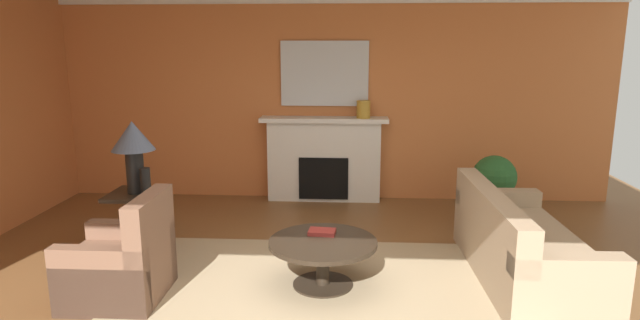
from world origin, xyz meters
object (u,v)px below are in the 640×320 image
(side_table, at_px, (139,220))
(vase_on_side_table, at_px, (146,182))
(sofa, at_px, (520,249))
(vase_mantel_right, at_px, (363,109))
(potted_plant, at_px, (494,182))
(mantel_mirror, at_px, (325,74))
(coffee_table, at_px, (323,252))
(armchair_near_window, at_px, (122,265))
(table_lamp, at_px, (133,143))
(fireplace, at_px, (324,161))

(side_table, height_order, vase_on_side_table, vase_on_side_table)
(sofa, xyz_separation_m, vase_mantel_right, (-1.46, 2.50, 1.03))
(side_table, xyz_separation_m, potted_plant, (4.05, 1.50, 0.09))
(mantel_mirror, height_order, coffee_table, mantel_mirror)
(mantel_mirror, relative_size, coffee_table, 1.23)
(side_table, bearing_deg, vase_on_side_table, -38.66)
(armchair_near_window, bearing_deg, side_table, 103.10)
(armchair_near_window, bearing_deg, sofa, 9.82)
(table_lamp, bearing_deg, side_table, 180.00)
(fireplace, height_order, side_table, fireplace)
(fireplace, height_order, coffee_table, fireplace)
(table_lamp, distance_m, vase_mantel_right, 3.23)
(fireplace, xyz_separation_m, table_lamp, (-1.84, -2.23, 0.65))
(mantel_mirror, distance_m, sofa, 3.67)
(armchair_near_window, distance_m, potted_plant, 4.55)
(side_table, height_order, vase_mantel_right, vase_mantel_right)
(sofa, xyz_separation_m, vase_on_side_table, (-3.70, 0.21, 0.55))
(vase_mantel_right, relative_size, vase_on_side_table, 0.84)
(mantel_mirror, xyz_separation_m, side_table, (-1.84, -2.35, -1.41))
(fireplace, xyz_separation_m, vase_mantel_right, (0.55, -0.05, 0.76))
(armchair_near_window, xyz_separation_m, table_lamp, (-0.22, 0.96, 0.92))
(armchair_near_window, distance_m, side_table, 0.99)
(coffee_table, height_order, vase_mantel_right, vase_mantel_right)
(potted_plant, bearing_deg, vase_mantel_right, 157.78)
(mantel_mirror, xyz_separation_m, table_lamp, (-1.84, -2.35, -0.59))
(armchair_near_window, bearing_deg, coffee_table, 10.77)
(mantel_mirror, height_order, vase_mantel_right, mantel_mirror)
(side_table, height_order, potted_plant, potted_plant)
(fireplace, height_order, vase_on_side_table, fireplace)
(side_table, distance_m, potted_plant, 4.32)
(side_table, relative_size, vase_on_side_table, 2.40)
(armchair_near_window, xyz_separation_m, potted_plant, (3.83, 2.45, 0.19))
(mantel_mirror, bearing_deg, sofa, -53.02)
(vase_on_side_table, bearing_deg, fireplace, 54.27)
(potted_plant, bearing_deg, fireplace, 161.76)
(coffee_table, bearing_deg, vase_on_side_table, 164.65)
(side_table, distance_m, vase_on_side_table, 0.49)
(coffee_table, xyz_separation_m, vase_on_side_table, (-1.83, 0.50, 0.51))
(mantel_mirror, relative_size, sofa, 0.58)
(sofa, height_order, side_table, sofa)
(sofa, relative_size, vase_on_side_table, 7.26)
(fireplace, bearing_deg, vase_on_side_table, -125.73)
(table_lamp, bearing_deg, potted_plant, 20.25)
(vase_on_side_table, bearing_deg, side_table, 141.34)
(armchair_near_window, relative_size, potted_plant, 1.14)
(mantel_mirror, relative_size, vase_mantel_right, 5.05)
(potted_plant, bearing_deg, vase_on_side_table, -157.52)
(armchair_near_window, relative_size, table_lamp, 1.27)
(potted_plant, bearing_deg, coffee_table, -134.44)
(mantel_mirror, bearing_deg, fireplace, -90.00)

